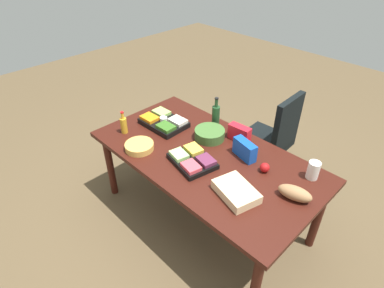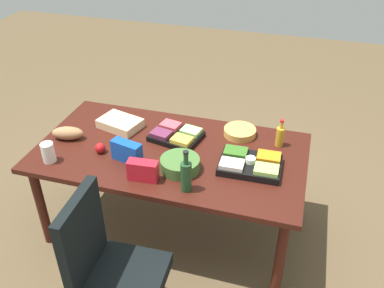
{
  "view_description": "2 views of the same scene",
  "coord_description": "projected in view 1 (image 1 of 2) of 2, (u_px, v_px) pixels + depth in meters",
  "views": [
    {
      "loc": [
        1.43,
        -1.57,
        2.37
      ],
      "look_at": [
        -0.13,
        -0.03,
        0.81
      ],
      "focal_mm": 29.65,
      "sensor_mm": 36.0,
      "label": 1
    },
    {
      "loc": [
        -0.86,
        2.36,
        2.48
      ],
      "look_at": [
        -0.15,
        -0.06,
        0.8
      ],
      "focal_mm": 38.95,
      "sensor_mm": 36.0,
      "label": 2
    }
  ],
  "objects": [
    {
      "name": "conference_table",
      "position": [
        205.0,
        161.0,
        2.7
      ],
      "size": [
        1.96,
        1.04,
        0.75
      ],
      "color": "#3B150D",
      "rests_on": "ground"
    },
    {
      "name": "fruit_platter",
      "position": [
        192.0,
        160.0,
        2.54
      ],
      "size": [
        0.41,
        0.35,
        0.07
      ],
      "color": "black",
      "rests_on": "conference_table"
    },
    {
      "name": "mayo_jar",
      "position": [
        313.0,
        170.0,
        2.38
      ],
      "size": [
        0.11,
        0.11,
        0.14
      ],
      "primitive_type": "cylinder",
      "rotation": [
        0.0,
        0.0,
        -0.22
      ],
      "color": "white",
      "rests_on": "conference_table"
    },
    {
      "name": "wine_bottle",
      "position": [
        216.0,
        115.0,
        2.96
      ],
      "size": [
        0.09,
        0.09,
        0.3
      ],
      "color": "#204524",
      "rests_on": "conference_table"
    },
    {
      "name": "office_chair",
      "position": [
        268.0,
        147.0,
        3.38
      ],
      "size": [
        0.56,
        0.56,
        1.01
      ],
      "color": "gray",
      "rests_on": "ground"
    },
    {
      "name": "veggie_tray",
      "position": [
        164.0,
        122.0,
        3.01
      ],
      "size": [
        0.43,
        0.31,
        0.09
      ],
      "color": "black",
      "rests_on": "conference_table"
    },
    {
      "name": "bread_loaf",
      "position": [
        295.0,
        193.0,
        2.21
      ],
      "size": [
        0.26,
        0.16,
        0.1
      ],
      "primitive_type": "ellipsoid",
      "rotation": [
        0.0,
        0.0,
        0.25
      ],
      "color": "#9F7248",
      "rests_on": "conference_table"
    },
    {
      "name": "salad_bowl",
      "position": [
        210.0,
        134.0,
        2.83
      ],
      "size": [
        0.29,
        0.29,
        0.09
      ],
      "primitive_type": "cylinder",
      "rotation": [
        0.0,
        0.0,
        0.09
      ],
      "color": "#3F662D",
      "rests_on": "conference_table"
    },
    {
      "name": "chip_bag_red",
      "position": [
        239.0,
        133.0,
        2.79
      ],
      "size": [
        0.21,
        0.1,
        0.14
      ],
      "primitive_type": "cube",
      "rotation": [
        0.0,
        0.0,
        0.08
      ],
      "color": "red",
      "rests_on": "conference_table"
    },
    {
      "name": "chip_bowl",
      "position": [
        139.0,
        146.0,
        2.7
      ],
      "size": [
        0.29,
        0.29,
        0.06
      ],
      "primitive_type": "cylinder",
      "rotation": [
        0.0,
        0.0,
        0.18
      ],
      "color": "gold",
      "rests_on": "conference_table"
    },
    {
      "name": "dressing_bottle",
      "position": [
        124.0,
        125.0,
        2.88
      ],
      "size": [
        0.07,
        0.07,
        0.22
      ],
      "color": "gold",
      "rests_on": "conference_table"
    },
    {
      "name": "sheet_cake",
      "position": [
        236.0,
        191.0,
        2.25
      ],
      "size": [
        0.37,
        0.3,
        0.07
      ],
      "primitive_type": "cube",
      "rotation": [
        0.0,
        0.0,
        -0.26
      ],
      "color": "beige",
      "rests_on": "conference_table"
    },
    {
      "name": "chip_bag_blue",
      "position": [
        245.0,
        149.0,
        2.59
      ],
      "size": [
        0.23,
        0.13,
        0.15
      ],
      "primitive_type": "cube",
      "rotation": [
        0.0,
        0.0,
        -0.23
      ],
      "color": "#1349B2",
      "rests_on": "conference_table"
    },
    {
      "name": "ground_plane",
      "position": [
        204.0,
        215.0,
        3.1
      ],
      "size": [
        10.0,
        10.0,
        0.0
      ],
      "primitive_type": "plane",
      "color": "brown"
    },
    {
      "name": "apple_red",
      "position": [
        265.0,
        168.0,
        2.46
      ],
      "size": [
        0.08,
        0.08,
        0.08
      ],
      "primitive_type": "sphere",
      "rotation": [
        0.0,
        0.0,
        0.04
      ],
      "color": "#AE1416",
      "rests_on": "conference_table"
    }
  ]
}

